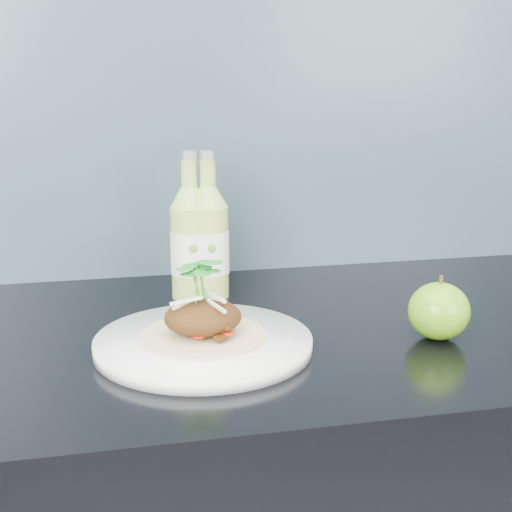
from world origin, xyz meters
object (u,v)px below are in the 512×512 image
at_px(cider_bottle_right, 209,242).
at_px(dinner_plate, 203,343).
at_px(cider_bottle_left, 190,243).
at_px(green_apple, 439,311).

bearing_deg(cider_bottle_right, dinner_plate, -123.24).
relative_size(cider_bottle_left, cider_bottle_right, 1.00).
bearing_deg(dinner_plate, green_apple, -5.38).
height_order(dinner_plate, green_apple, green_apple).
bearing_deg(green_apple, cider_bottle_right, 136.58).
bearing_deg(cider_bottle_left, cider_bottle_right, -9.18).
distance_m(dinner_plate, cider_bottle_right, 0.23).
relative_size(dinner_plate, cider_bottle_left, 1.37).
bearing_deg(dinner_plate, cider_bottle_left, 86.27).
relative_size(green_apple, cider_bottle_right, 0.38).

